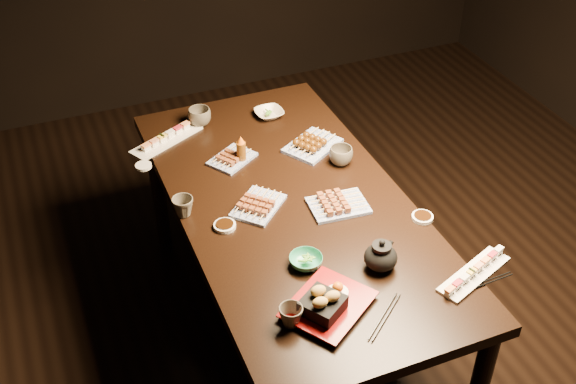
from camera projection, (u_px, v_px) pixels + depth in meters
The scene contains 23 objects.
ground at pixel (388, 332), 3.35m from camera, with size 5.00×5.00×0.00m, color black.
dining_table at pixel (292, 271), 3.14m from camera, with size 0.90×1.80×0.75m, color black.
sushi_platter_near at pixel (474, 271), 2.57m from camera, with size 0.33×0.09×0.04m, color white, non-canonical shape.
sushi_platter_far at pixel (166, 137), 3.26m from camera, with size 0.36×0.10×0.04m, color white, non-canonical shape.
yakitori_plate_center at pixel (258, 202), 2.87m from camera, with size 0.22×0.16×0.05m, color #828EB6, non-canonical shape.
yakitori_plate_right at pixel (339, 201), 2.87m from camera, with size 0.23×0.17×0.06m, color #828EB6, non-canonical shape.
yakitori_plate_left at pixel (232, 156), 3.14m from camera, with size 0.19×0.14×0.05m, color #828EB6, non-canonical shape.
tsukune_plate at pixel (313, 141), 3.22m from camera, with size 0.24×0.18×0.06m, color #828EB6, non-canonical shape.
edamame_bowl_green at pixel (306, 261), 2.61m from camera, with size 0.12×0.12×0.04m, color #319771.
edamame_bowl_cream at pixel (269, 113), 3.44m from camera, with size 0.13×0.13×0.03m, color beige.
tempura_tray at pixel (329, 297), 2.42m from camera, with size 0.29×0.23×0.11m, color black, non-canonical shape.
teacup_near_left at pixel (291, 316), 2.37m from camera, with size 0.08×0.08×0.08m, color #4E473C.
teacup_mid_right at pixel (341, 156), 3.11m from camera, with size 0.10×0.10×0.08m, color #4E473C.
teacup_far_left at pixel (183, 207), 2.83m from camera, with size 0.09×0.09×0.08m, color #4E473C.
teacup_far_right at pixel (200, 117), 3.36m from camera, with size 0.11×0.11×0.08m, color #4E473C.
teapot at pixel (381, 254), 2.58m from camera, with size 0.14×0.14×0.12m, color black, non-canonical shape.
condiment_bottle at pixel (241, 149), 3.11m from camera, with size 0.04×0.04×0.13m, color #61360D.
sauce_dish_west at pixel (225, 226), 2.79m from camera, with size 0.09×0.09×0.02m, color white.
sauce_dish_east at pixel (321, 136), 3.30m from camera, with size 0.08×0.08×0.01m, color white.
sauce_dish_se at pixel (422, 217), 2.83m from camera, with size 0.09×0.09×0.01m, color white.
sauce_dish_nw at pixel (143, 166), 3.11m from camera, with size 0.07×0.07×0.01m, color white.
chopsticks_near at pixel (385, 317), 2.41m from camera, with size 0.24×0.02×0.01m, color black, non-canonical shape.
chopsticks_se at pixel (486, 283), 2.54m from camera, with size 0.22×0.02×0.01m, color black, non-canonical shape.
Camera 1 is at (-1.29, -1.93, 2.55)m, focal length 45.00 mm.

